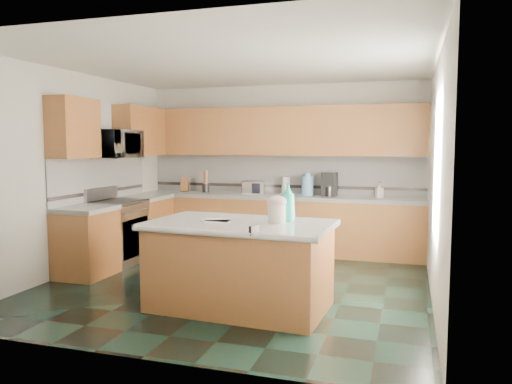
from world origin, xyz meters
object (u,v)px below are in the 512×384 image
(soap_bottle_island, at_px, (288,202))
(island_base, at_px, (240,268))
(island_top, at_px, (240,225))
(coffee_maker, at_px, (329,184))
(toaster_oven, at_px, (253,188))
(knife_block, at_px, (185,185))
(treat_jar, at_px, (277,214))

(soap_bottle_island, bearing_deg, island_base, 177.24)
(island_top, height_order, soap_bottle_island, soap_bottle_island)
(coffee_maker, bearing_deg, toaster_oven, -175.93)
(island_top, distance_m, coffee_maker, 2.98)
(knife_block, bearing_deg, treat_jar, -60.61)
(island_top, height_order, coffee_maker, coffee_maker)
(knife_block, xyz_separation_m, coffee_maker, (2.48, 0.03, 0.07))
(treat_jar, bearing_deg, toaster_oven, 109.75)
(island_base, relative_size, island_top, 0.95)
(treat_jar, relative_size, knife_block, 0.80)
(knife_block, relative_size, coffee_maker, 0.64)
(treat_jar, height_order, soap_bottle_island, soap_bottle_island)
(island_top, bearing_deg, knife_block, 128.04)
(island_top, bearing_deg, coffee_maker, 84.16)
(toaster_oven, height_order, coffee_maker, coffee_maker)
(island_base, xyz_separation_m, toaster_oven, (-0.78, 2.90, 0.59))
(coffee_maker, bearing_deg, treat_jar, -89.19)
(island_top, xyz_separation_m, treat_jar, (0.38, 0.06, 0.13))
(treat_jar, relative_size, soap_bottle_island, 0.47)
(island_base, distance_m, soap_bottle_island, 0.86)
(soap_bottle_island, height_order, toaster_oven, soap_bottle_island)
(toaster_oven, bearing_deg, treat_jar, -84.80)
(treat_jar, distance_m, knife_block, 3.71)
(soap_bottle_island, bearing_deg, coffee_maker, 65.75)
(soap_bottle_island, xyz_separation_m, coffee_maker, (0.01, 2.75, -0.02))
(soap_bottle_island, relative_size, toaster_oven, 1.15)
(soap_bottle_island, bearing_deg, knife_block, 108.21)
(treat_jar, bearing_deg, soap_bottle_island, 52.69)
(treat_jar, bearing_deg, island_base, -173.67)
(knife_block, bearing_deg, soap_bottle_island, -58.33)
(island_base, bearing_deg, treat_jar, 12.24)
(island_base, height_order, coffee_maker, coffee_maker)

